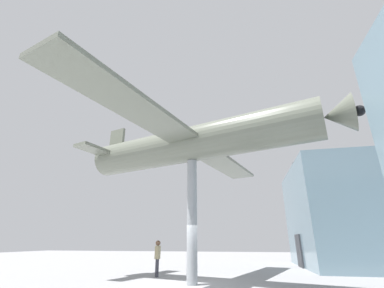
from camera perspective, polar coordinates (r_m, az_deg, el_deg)
ground_plane at (r=12.81m, az=0.00°, el=-28.86°), size 80.00×80.00×0.00m
support_pylon_central at (r=12.73m, az=0.00°, el=-16.09°), size 0.49×0.49×5.68m
suspended_airplane at (r=13.48m, az=0.85°, el=0.21°), size 16.45×14.02×2.95m
visitor_person at (r=15.54m, az=-7.67°, el=-23.28°), size 0.41×0.28×1.85m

